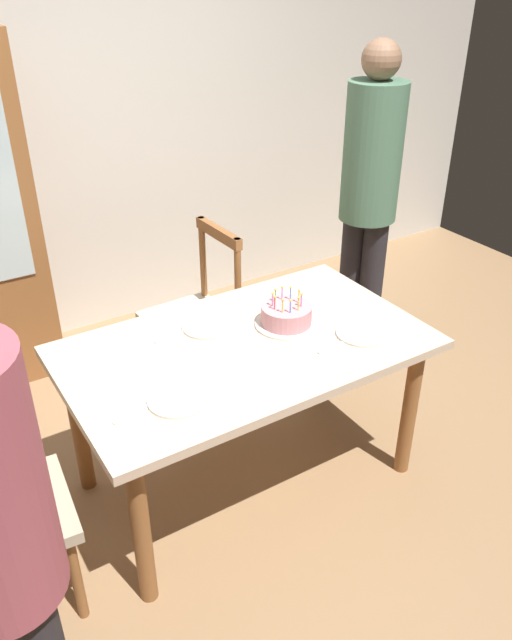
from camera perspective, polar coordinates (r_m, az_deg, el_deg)
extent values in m
plane|color=#93704C|center=(3.13, -0.80, -13.94)|extent=(6.40, 6.40, 0.00)
cube|color=beige|center=(4.05, -15.35, 16.59)|extent=(6.40, 0.10, 2.60)
cube|color=beige|center=(2.67, -0.91, -2.51)|extent=(1.53, 0.91, 0.04)
cylinder|color=brown|center=(2.46, -10.34, -18.34)|extent=(0.07, 0.07, 0.72)
cylinder|color=brown|center=(3.02, 13.73, -7.92)|extent=(0.07, 0.07, 0.72)
cylinder|color=brown|center=(2.96, -15.79, -9.18)|extent=(0.07, 0.07, 0.72)
cylinder|color=brown|center=(3.44, 5.57, -1.93)|extent=(0.07, 0.07, 0.72)
cylinder|color=silver|center=(2.79, 2.75, -0.34)|extent=(0.28, 0.28, 0.01)
cylinder|color=#D18C93|center=(2.77, 2.77, 0.52)|extent=(0.23, 0.23, 0.08)
cylinder|color=yellow|center=(2.77, 3.90, 2.08)|extent=(0.01, 0.01, 0.05)
sphere|color=#FFC64C|center=(2.75, 3.92, 2.69)|extent=(0.01, 0.01, 0.01)
cylinder|color=#4C7FE5|center=(2.79, 3.14, 2.36)|extent=(0.01, 0.01, 0.05)
sphere|color=#FFC64C|center=(2.77, 3.16, 2.97)|extent=(0.01, 0.01, 0.01)
cylinder|color=#D872CC|center=(2.79, 2.38, 2.36)|extent=(0.01, 0.01, 0.05)
sphere|color=#FFC64C|center=(2.77, 2.39, 2.97)|extent=(0.01, 0.01, 0.01)
cylinder|color=#66CC72|center=(2.77, 1.76, 2.16)|extent=(0.01, 0.01, 0.05)
sphere|color=#FFC64C|center=(2.75, 1.77, 2.77)|extent=(0.01, 0.01, 0.01)
cylinder|color=#D872CC|center=(2.73, 1.51, 1.78)|extent=(0.01, 0.01, 0.05)
sphere|color=#FFC64C|center=(2.72, 1.52, 2.41)|extent=(0.01, 0.01, 0.01)
cylinder|color=#E54C4C|center=(2.71, 1.70, 1.48)|extent=(0.01, 0.01, 0.05)
sphere|color=#FFC64C|center=(2.69, 1.71, 2.10)|extent=(0.01, 0.01, 0.01)
cylinder|color=yellow|center=(2.68, 2.42, 1.19)|extent=(0.01, 0.01, 0.05)
sphere|color=#FFC64C|center=(2.67, 2.44, 1.82)|extent=(0.01, 0.01, 0.01)
cylinder|color=#4C7FE5|center=(2.68, 3.13, 1.17)|extent=(0.01, 0.01, 0.05)
sphere|color=#FFC64C|center=(2.67, 3.15, 1.80)|extent=(0.01, 0.01, 0.01)
cylinder|color=yellow|center=(2.71, 3.86, 1.39)|extent=(0.01, 0.01, 0.05)
sphere|color=#FFC64C|center=(2.69, 3.88, 2.02)|extent=(0.01, 0.01, 0.01)
cylinder|color=#D872CC|center=(2.74, 4.10, 1.74)|extent=(0.01, 0.01, 0.05)
sphere|color=#FFC64C|center=(2.72, 4.13, 2.36)|extent=(0.01, 0.01, 0.01)
cylinder|color=silver|center=(2.35, -7.16, -7.19)|extent=(0.22, 0.22, 0.01)
cylinder|color=silver|center=(2.78, -4.46, -0.59)|extent=(0.22, 0.22, 0.01)
cylinder|color=silver|center=(2.76, 9.52, -1.21)|extent=(0.22, 0.22, 0.01)
cube|color=silver|center=(2.32, -10.93, -8.24)|extent=(0.18, 0.06, 0.01)
cube|color=silver|center=(2.73, -7.57, -1.40)|extent=(0.18, 0.05, 0.01)
cube|color=silver|center=(2.66, 7.11, -2.38)|extent=(0.18, 0.03, 0.01)
cube|color=beige|center=(3.45, -6.01, -0.12)|extent=(0.46, 0.46, 0.05)
cylinder|color=brown|center=(3.64, -9.46, -3.00)|extent=(0.04, 0.04, 0.42)
cylinder|color=brown|center=(3.39, -6.91, -5.62)|extent=(0.04, 0.04, 0.42)
cylinder|color=brown|center=(3.77, -4.84, -1.43)|extent=(0.04, 0.04, 0.42)
cylinder|color=brown|center=(3.52, -2.04, -3.82)|extent=(0.04, 0.04, 0.42)
cylinder|color=brown|center=(3.56, -4.83, 5.49)|extent=(0.04, 0.04, 0.50)
cylinder|color=brown|center=(3.28, -1.65, 3.35)|extent=(0.04, 0.04, 0.50)
cube|color=brown|center=(3.33, -3.42, 7.88)|extent=(0.06, 0.40, 0.06)
cube|color=tan|center=(2.51, -21.57, -16.17)|extent=(0.48, 0.48, 0.05)
cylinder|color=brown|center=(2.57, -15.96, -21.50)|extent=(0.04, 0.04, 0.42)
cylinder|color=brown|center=(2.80, -17.62, -16.38)|extent=(0.04, 0.04, 0.42)
cylinder|color=#262328|center=(3.87, 8.52, 3.17)|extent=(0.14, 0.14, 0.89)
cylinder|color=#262328|center=(3.83, 10.30, 2.70)|extent=(0.14, 0.14, 0.89)
cylinder|color=#4C7259|center=(3.56, 10.52, 14.65)|extent=(0.32, 0.32, 0.74)
sphere|color=#8C664C|center=(3.47, 11.29, 22.15)|extent=(0.20, 0.20, 0.20)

